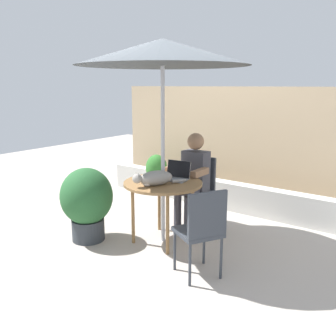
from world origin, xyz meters
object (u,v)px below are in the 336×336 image
chair_occupied (199,184)px  potted_plant_by_chair (87,201)px  patio_umbrella (163,53)px  cat (154,178)px  chair_empty (202,227)px  patio_table (163,188)px  person_seated (193,174)px  laptop (177,174)px  potted_plant_near_fence (156,173)px

chair_occupied → potted_plant_by_chair: (-0.77, -1.32, -0.04)m
patio_umbrella → cat: 1.39m
chair_occupied → chair_empty: bearing=-57.1°
patio_table → potted_plant_by_chair: potted_plant_by_chair is taller
potted_plant_by_chair → patio_umbrella: bearing=33.8°
patio_table → potted_plant_by_chair: (-0.77, -0.51, -0.17)m
patio_table → chair_empty: (0.83, -0.48, -0.13)m
person_seated → laptop: 0.45m
person_seated → potted_plant_by_chair: size_ratio=1.39×
patio_table → person_seated: (-0.00, 0.65, 0.03)m
potted_plant_near_fence → potted_plant_by_chair: bearing=-74.9°
cat → patio_umbrella: bearing=93.6°
chair_empty → potted_plant_by_chair: bearing=-178.9°
patio_table → potted_plant_near_fence: 2.07m
patio_table → person_seated: 0.65m
chair_empty → laptop: 1.08m
chair_empty → person_seated: bearing=126.4°
chair_empty → cat: cat is taller
laptop → cat: laptop is taller
patio_table → chair_occupied: size_ratio=1.02×
laptop → chair_occupied: bearing=94.7°
patio_umbrella → chair_occupied: 1.85m
patio_table → potted_plant_by_chair: bearing=-146.2°
chair_occupied → patio_umbrella: bearing=-90.0°
chair_empty → laptop: laptop is taller
patio_table → chair_occupied: 0.82m
laptop → cat: 0.40m
potted_plant_near_fence → potted_plant_by_chair: 2.15m
laptop → potted_plant_by_chair: laptop is taller
chair_occupied → potted_plant_near_fence: bearing=150.4°
patio_umbrella → chair_empty: size_ratio=2.59×
potted_plant_near_fence → chair_occupied: bearing=-29.6°
laptop → potted_plant_by_chair: size_ratio=0.37×
chair_empty → patio_umbrella: bearing=150.0°
chair_occupied → person_seated: 0.23m
patio_table → person_seated: bearing=90.0°
patio_umbrella → potted_plant_by_chair: patio_umbrella is taller
laptop → patio_table: bearing=-103.1°
cat → potted_plant_near_fence: size_ratio=0.85×
patio_table → potted_plant_near_fence: patio_table is taller
person_seated → laptop: size_ratio=3.75×
patio_umbrella → person_seated: 1.63m
patio_table → potted_plant_by_chair: size_ratio=1.03×
chair_occupied → laptop: laptop is taller
cat → potted_plant_by_chair: 0.90m
patio_table → potted_plant_near_fence: (-1.32, 1.56, -0.32)m
chair_occupied → laptop: (0.05, -0.59, 0.27)m
patio_table → laptop: laptop is taller
chair_empty → person_seated: size_ratio=0.73×
patio_umbrella → cat: bearing=-86.4°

